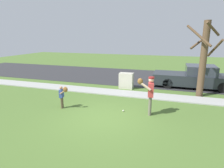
{
  "coord_description": "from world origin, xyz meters",
  "views": [
    {
      "loc": [
        2.59,
        -6.98,
        3.38
      ],
      "look_at": [
        -0.26,
        1.9,
        1.0
      ],
      "focal_mm": 30.46,
      "sensor_mm": 36.0,
      "label": 1
    }
  ],
  "objects_px": {
    "person_child": "(63,94)",
    "parked_pickup_dark": "(195,78)",
    "utility_cabinet": "(126,81)",
    "street_tree_near": "(204,57)",
    "person_adult": "(150,91)",
    "baseball": "(123,111)"
  },
  "relations": [
    {
      "from": "person_adult",
      "to": "street_tree_near",
      "type": "relative_size",
      "value": 0.41
    },
    {
      "from": "person_adult",
      "to": "street_tree_near",
      "type": "xyz_separation_m",
      "value": [
        2.44,
        3.57,
        1.19
      ]
    },
    {
      "from": "person_adult",
      "to": "utility_cabinet",
      "type": "distance_m",
      "value": 4.44
    },
    {
      "from": "person_adult",
      "to": "street_tree_near",
      "type": "height_order",
      "value": "street_tree_near"
    },
    {
      "from": "baseball",
      "to": "utility_cabinet",
      "type": "bearing_deg",
      "value": 101.72
    },
    {
      "from": "person_adult",
      "to": "utility_cabinet",
      "type": "height_order",
      "value": "person_adult"
    },
    {
      "from": "person_child",
      "to": "street_tree_near",
      "type": "xyz_separation_m",
      "value": [
        6.42,
        4.06,
        1.53
      ]
    },
    {
      "from": "baseball",
      "to": "parked_pickup_dark",
      "type": "distance_m",
      "value": 6.59
    },
    {
      "from": "baseball",
      "to": "street_tree_near",
      "type": "relative_size",
      "value": 0.02
    },
    {
      "from": "person_child",
      "to": "street_tree_near",
      "type": "bearing_deg",
      "value": 25.5
    },
    {
      "from": "baseball",
      "to": "street_tree_near",
      "type": "xyz_separation_m",
      "value": [
        3.59,
        3.58,
        2.21
      ]
    },
    {
      "from": "utility_cabinet",
      "to": "baseball",
      "type": "bearing_deg",
      "value": -78.28
    },
    {
      "from": "person_child",
      "to": "utility_cabinet",
      "type": "relative_size",
      "value": 1.09
    },
    {
      "from": "parked_pickup_dark",
      "to": "person_child",
      "type": "bearing_deg",
      "value": 43.79
    },
    {
      "from": "person_child",
      "to": "parked_pickup_dark",
      "type": "bearing_deg",
      "value": 36.97
    },
    {
      "from": "baseball",
      "to": "parked_pickup_dark",
      "type": "bearing_deg",
      "value": 57.97
    },
    {
      "from": "person_adult",
      "to": "baseball",
      "type": "relative_size",
      "value": 22.95
    },
    {
      "from": "street_tree_near",
      "to": "parked_pickup_dark",
      "type": "xyz_separation_m",
      "value": [
        -0.11,
        1.98,
        -1.58
      ]
    },
    {
      "from": "person_adult",
      "to": "parked_pickup_dark",
      "type": "height_order",
      "value": "person_adult"
    },
    {
      "from": "baseball",
      "to": "street_tree_near",
      "type": "bearing_deg",
      "value": 44.88
    },
    {
      "from": "utility_cabinet",
      "to": "street_tree_near",
      "type": "height_order",
      "value": "street_tree_near"
    },
    {
      "from": "person_child",
      "to": "parked_pickup_dark",
      "type": "height_order",
      "value": "parked_pickup_dark"
    }
  ]
}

